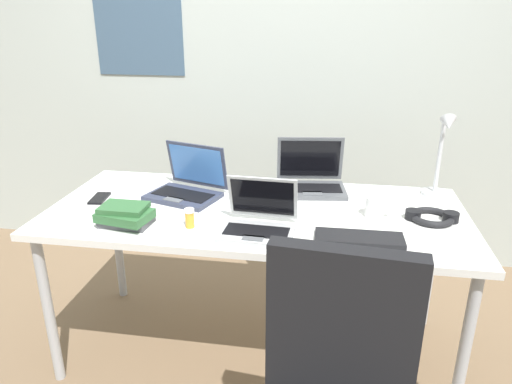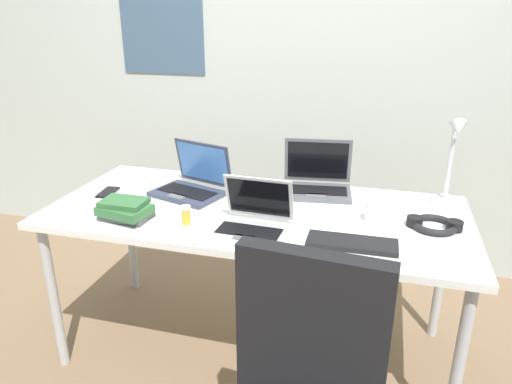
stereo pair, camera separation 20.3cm
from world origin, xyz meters
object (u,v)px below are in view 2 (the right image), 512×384
at_px(desk_lamp, 451,162).
at_px(book_stack, 125,210).
at_px(pill_bottle, 186,215).
at_px(coffee_mug, 375,212).
at_px(laptop_center, 252,222).
at_px(external_keyboard, 352,243).
at_px(laptop_back_left, 192,184).
at_px(laptop_near_mouse, 317,182).
at_px(cell_phone, 108,192).
at_px(computer_mouse, 254,183).
at_px(headphones, 434,225).

relative_size(desk_lamp, book_stack, 1.79).
relative_size(pill_bottle, coffee_mug, 0.70).
xyz_separation_m(laptop_center, external_keyboard, (0.39, -0.02, -0.03)).
bearing_deg(laptop_back_left, external_keyboard, -24.16).
height_order(laptop_back_left, book_stack, laptop_back_left).
bearing_deg(book_stack, laptop_center, 2.35).
distance_m(external_keyboard, book_stack, 0.92).
height_order(laptop_near_mouse, cell_phone, laptop_near_mouse).
height_order(computer_mouse, coffee_mug, coffee_mug).
distance_m(external_keyboard, pill_bottle, 0.66).
height_order(laptop_near_mouse, headphones, laptop_near_mouse).
distance_m(desk_lamp, laptop_back_left, 1.16).
bearing_deg(computer_mouse, laptop_center, -75.79).
relative_size(desk_lamp, pill_bottle, 5.07).
bearing_deg(headphones, laptop_back_left, 174.14).
bearing_deg(computer_mouse, cell_phone, -157.37).
xyz_separation_m(laptop_back_left, laptop_near_mouse, (0.56, 0.18, 0.00)).
distance_m(laptop_back_left, external_keyboard, 0.85).
distance_m(laptop_near_mouse, computer_mouse, 0.31).
bearing_deg(external_keyboard, headphones, 37.09).
bearing_deg(laptop_back_left, pill_bottle, -71.62).
bearing_deg(pill_bottle, coffee_mug, 16.86).
height_order(external_keyboard, pill_bottle, pill_bottle).
relative_size(pill_bottle, book_stack, 0.35).
relative_size(headphones, pill_bottle, 2.71).
bearing_deg(cell_phone, laptop_center, -23.44).
height_order(laptop_back_left, coffee_mug, laptop_back_left).
bearing_deg(laptop_near_mouse, coffee_mug, -45.49).
bearing_deg(pill_bottle, book_stack, -175.30).
xyz_separation_m(laptop_center, headphones, (0.69, 0.22, -0.03)).
bearing_deg(laptop_back_left, laptop_center, -40.57).
relative_size(laptop_center, external_keyboard, 0.88).
xyz_separation_m(desk_lamp, laptop_back_left, (-1.14, -0.17, -0.15)).
bearing_deg(desk_lamp, laptop_center, -146.49).
relative_size(laptop_back_left, pill_bottle, 4.76).
bearing_deg(desk_lamp, laptop_near_mouse, 179.04).
relative_size(laptop_back_left, computer_mouse, 3.92).
distance_m(laptop_back_left, pill_bottle, 0.35).
relative_size(external_keyboard, cell_phone, 2.43).
height_order(laptop_center, pill_bottle, laptop_center).
xyz_separation_m(laptop_center, laptop_back_left, (-0.39, 0.33, 0.00)).
bearing_deg(book_stack, headphones, 11.22).
relative_size(desk_lamp, headphones, 1.87).
relative_size(desk_lamp, external_keyboard, 1.21).
bearing_deg(desk_lamp, cell_phone, -169.94).
xyz_separation_m(pill_bottle, coffee_mug, (0.73, 0.22, 0.00)).
distance_m(computer_mouse, coffee_mug, 0.66).
bearing_deg(laptop_center, coffee_mug, 25.90).
relative_size(external_keyboard, headphones, 1.54).
height_order(laptop_center, laptop_near_mouse, laptop_near_mouse).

